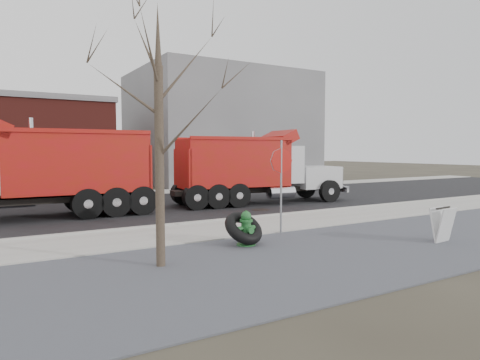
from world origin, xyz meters
TOP-DOWN VIEW (x-y plane):
  - ground at (0.00, 0.00)m, footprint 120.00×120.00m
  - gravel_verge at (0.00, -3.50)m, footprint 60.00×5.00m
  - sidewalk at (0.00, 0.25)m, footprint 60.00×2.50m
  - curb at (0.00, 1.55)m, footprint 60.00×0.15m
  - road at (0.00, 6.30)m, footprint 60.00×9.40m
  - far_sidewalk at (0.00, 12.00)m, footprint 60.00×2.00m
  - building_grey at (9.00, 18.00)m, footprint 12.00×10.00m
  - bare_tree at (-3.20, -2.60)m, footprint 3.20×3.20m
  - fire_hydrant at (-0.74, -1.87)m, footprint 0.49×0.48m
  - truck_tire at (-0.77, -1.79)m, footprint 1.18×1.14m
  - stop_sign at (0.86, -1.10)m, footprint 0.71×0.06m
  - sandwich_board at (3.73, -4.08)m, footprint 0.68×0.47m
  - dump_truck_red_a at (3.84, 5.06)m, footprint 7.97×2.94m
  - dump_truck_red_b at (-4.42, 5.35)m, footprint 7.95×2.42m

SIDE VIEW (x-z plane):
  - ground at x=0.00m, z-range 0.00..0.00m
  - road at x=0.00m, z-range 0.00..0.02m
  - gravel_verge at x=0.00m, z-range 0.00..0.03m
  - sidewalk at x=0.00m, z-range 0.00..0.06m
  - far_sidewalk at x=0.00m, z-range 0.00..0.06m
  - curb at x=0.00m, z-range 0.00..0.11m
  - fire_hydrant at x=-0.74m, z-range -0.04..0.84m
  - truck_tire at x=-0.77m, z-range 0.01..0.87m
  - sandwich_board at x=3.73m, z-range 0.03..0.92m
  - dump_truck_red_a at x=3.84m, z-range 0.03..3.22m
  - dump_truck_red_b at x=-4.42m, z-range 0.03..3.39m
  - stop_sign at x=0.86m, z-range 0.49..3.11m
  - bare_tree at x=-3.20m, z-range 0.70..5.90m
  - building_grey at x=9.00m, z-range 0.00..8.00m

